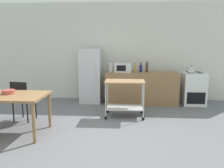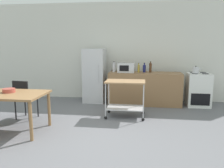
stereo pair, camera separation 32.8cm
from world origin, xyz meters
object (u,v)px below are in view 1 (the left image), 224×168
Objects in this scene: bottle_soda at (135,68)px; kettle at (191,69)px; dining_table at (5,99)px; kitchen_cart at (125,93)px; fruit_bowl at (8,92)px; refrigerator at (91,76)px; bottle_vinegar at (141,68)px; stove_oven at (193,89)px; microwave at (123,68)px; chair_black at (22,98)px; bottle_hot_sauce at (111,67)px; bottle_wine at (147,67)px.

kettle is (1.51, -0.13, -0.01)m from bottle_soda.
kitchen_cart is (2.20, 1.19, -0.10)m from dining_table.
kitchen_cart reaches higher than fruit_bowl.
refrigerator reaches higher than fruit_bowl.
bottle_vinegar is (2.63, 2.48, 0.34)m from dining_table.
kettle is at bearing 29.65° from fruit_bowl.
stove_oven is 1.57m from bottle_vinegar.
microwave is at bearing 93.70° from kitchen_cart.
chair_black is 4.46m from stove_oven.
dining_table is at bearing 99.57° from chair_black.
bottle_hot_sauce is at bearing 53.31° from fruit_bowl.
refrigerator reaches higher than microwave.
microwave is at bearing 48.54° from dining_table.
dining_table is 3.04m from bottle_hot_sauce.
fruit_bowl is at bearing -150.02° from stove_oven.
bottle_vinegar is 1.12× the size of fruit_bowl.
refrigerator is (1.20, 2.51, 0.10)m from dining_table.
bottle_soda reaches higher than microwave.
bottle_wine is at bearing 41.53° from dining_table.
stove_oven is at bearing -149.26° from chair_black.
kitchen_cart is 1.37m from bottle_soda.
microwave is (-0.08, 1.21, 0.46)m from kitchen_cart.
kitchen_cart is 2.45m from fruit_bowl.
chair_black is 1.93× the size of microwave.
refrigerator reaches higher than chair_black.
dining_table is 4.77m from stove_oven.
chair_black is 3.09m from bottle_soda.
kettle is (2.20, -0.10, -0.03)m from bottle_hot_sauce.
refrigerator is (1.22, 1.80, 0.26)m from chair_black.
kitchen_cart reaches higher than dining_table.
bottle_hot_sauce is at bearing -128.11° from chair_black.
dining_table is 1.69× the size of chair_black.
chair_black is at bearing -167.73° from kitchen_cart.
fruit_bowl is at bearing -135.72° from bottle_soda.
microwave is 3.14m from fruit_bowl.
bottle_vinegar reaches higher than kettle.
dining_table is 5.66× the size of bottle_soda.
bottle_hot_sauce is 1.23× the size of kettle.
kitchen_cart is at bearing -86.30° from microwave.
chair_black is at bearing 93.92° from fruit_bowl.
dining_table is at bearing -131.46° from microwave.
bottle_vinegar is (2.64, 1.77, 0.49)m from chair_black.
kettle is at bearing -2.09° from microwave.
fruit_bowl is at bearing -152.97° from kitchen_cart.
refrigerator reaches higher than bottle_soda.
stove_oven is at bearing -1.90° from bottle_wine.
chair_black is at bearing -146.27° from bottle_vinegar.
bottle_vinegar is 3.54m from fruit_bowl.
bottle_hot_sauce reaches higher than fruit_bowl.
fruit_bowl is at bearing -115.77° from refrigerator.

